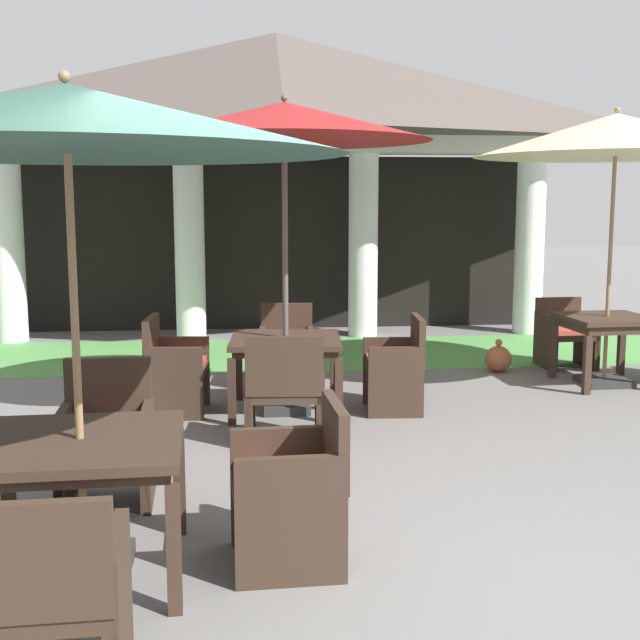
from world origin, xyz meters
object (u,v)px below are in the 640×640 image
at_px(patio_umbrella_mid_right, 66,123).
at_px(terracotta_urn, 498,359).
at_px(patio_table_near_foreground, 286,347).
at_px(patio_chair_near_foreground_east, 397,367).
at_px(patio_chair_mid_left_north, 565,334).
at_px(patio_chair_mid_right_east, 293,488).
at_px(patio_table_mid_left, 607,326).
at_px(patio_table_mid_right, 81,455).
at_px(patio_chair_mid_right_south, 43,601).
at_px(patio_chair_near_foreground_west, 174,368).
at_px(patio_chair_mid_right_north, 106,440).
at_px(patio_umbrella_mid_left, 616,136).
at_px(patio_chair_near_foreground_north, 287,349).
at_px(patio_umbrella_near_foreground, 284,124).
at_px(patio_chair_near_foreground_south, 285,393).

height_order(patio_umbrella_mid_right, terracotta_urn, patio_umbrella_mid_right).
xyz_separation_m(patio_table_near_foreground, patio_chair_near_foreground_east, (1.04, -0.07, -0.20)).
xyz_separation_m(patio_chair_near_foreground_east, patio_chair_mid_left_north, (2.39, 1.84, -0.03)).
bearing_deg(patio_chair_mid_left_north, patio_chair_mid_right_east, 51.67).
bearing_deg(terracotta_urn, patio_table_near_foreground, -148.67).
height_order(patio_table_mid_left, terracotta_urn, patio_table_mid_left).
relative_size(patio_table_mid_right, patio_chair_mid_right_south, 1.21).
distance_m(patio_table_mid_left, patio_umbrella_mid_right, 6.50).
bearing_deg(patio_chair_near_foreground_west, patio_chair_mid_right_north, -2.82).
relative_size(patio_chair_near_foreground_west, patio_chair_near_foreground_east, 1.01).
height_order(patio_chair_mid_left_north, patio_chair_mid_right_north, patio_chair_mid_right_north).
bearing_deg(patio_chair_mid_right_south, patio_umbrella_mid_right, 90.00).
relative_size(patio_table_mid_left, patio_umbrella_mid_right, 0.33).
relative_size(patio_chair_near_foreground_east, patio_table_mid_left, 0.96).
xyz_separation_m(patio_table_mid_left, patio_umbrella_mid_left, (0.00, 0.00, 1.98)).
xyz_separation_m(patio_chair_near_foreground_west, patio_chair_near_foreground_north, (1.11, 0.96, -0.02)).
relative_size(patio_umbrella_near_foreground, patio_table_mid_left, 3.12).
distance_m(patio_chair_near_foreground_east, patio_chair_mid_right_east, 3.41).
bearing_deg(patio_chair_near_foreground_north, patio_table_mid_right, 76.87).
relative_size(patio_table_mid_left, patio_chair_mid_right_north, 1.01).
bearing_deg(patio_table_mid_left, terracotta_urn, 140.81).
height_order(patio_table_near_foreground, patio_chair_near_foreground_east, patio_chair_near_foreground_east).
relative_size(patio_table_near_foreground, terracotta_urn, 2.82).
height_order(patio_table_near_foreground, patio_umbrella_mid_right, patio_umbrella_mid_right).
bearing_deg(patio_chair_mid_right_south, patio_umbrella_near_foreground, 72.26).
bearing_deg(patio_chair_near_foreground_south, patio_chair_near_foreground_north, 90.00).
distance_m(patio_table_mid_right, patio_chair_mid_right_south, 1.13).
bearing_deg(patio_chair_near_foreground_west, patio_umbrella_mid_left, 103.11).
xyz_separation_m(patio_chair_near_foreground_west, patio_table_mid_left, (4.51, 0.72, 0.22)).
bearing_deg(patio_table_mid_left, patio_table_near_foreground, -167.10).
height_order(patio_umbrella_mid_right, patio_chair_mid_right_north, patio_umbrella_mid_right).
bearing_deg(patio_umbrella_mid_left, patio_umbrella_near_foreground, -167.10).
relative_size(patio_umbrella_near_foreground, patio_chair_near_foreground_east, 3.24).
relative_size(patio_table_near_foreground, patio_chair_near_foreground_east, 1.21).
bearing_deg(patio_chair_mid_right_south, patio_chair_near_foreground_north, 74.38).
xyz_separation_m(patio_chair_near_foreground_north, patio_table_mid_left, (3.40, -0.24, 0.23)).
bearing_deg(patio_umbrella_mid_left, patio_table_near_foreground, -167.10).
xyz_separation_m(patio_umbrella_near_foreground, patio_chair_mid_right_north, (-1.31, -2.20, -2.23)).
distance_m(patio_umbrella_near_foreground, patio_chair_mid_right_north, 3.40).
bearing_deg(patio_chair_near_foreground_east, patio_chair_near_foreground_north, 45.01).
bearing_deg(patio_chair_mid_right_south, patio_umbrella_mid_left, 45.71).
height_order(patio_umbrella_mid_left, patio_chair_mid_right_south, patio_umbrella_mid_left).
distance_m(patio_umbrella_mid_left, patio_chair_mid_right_north, 6.06).
distance_m(patio_chair_near_foreground_west, patio_umbrella_mid_left, 5.07).
height_order(patio_table_mid_left, patio_umbrella_mid_right, patio_umbrella_mid_right).
xyz_separation_m(patio_chair_near_foreground_east, patio_chair_mid_right_north, (-2.35, -2.13, -0.01)).
relative_size(patio_chair_near_foreground_south, patio_chair_mid_right_north, 1.00).
bearing_deg(patio_umbrella_mid_left, patio_chair_near_foreground_east, -160.42).
bearing_deg(patio_chair_near_foreground_south, patio_umbrella_mid_left, 31.35).
height_order(patio_chair_near_foreground_east, patio_chair_mid_right_north, patio_chair_mid_right_north).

